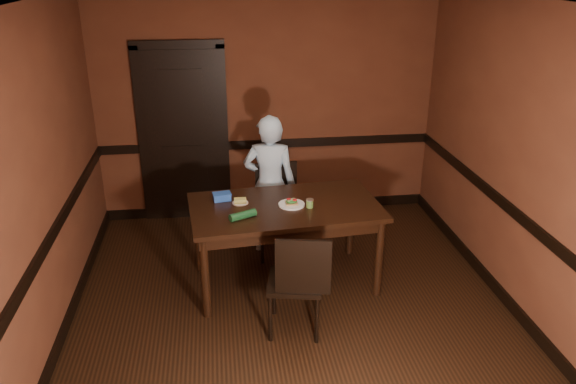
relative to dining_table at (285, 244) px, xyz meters
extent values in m
cube|color=black|center=(0.00, -0.55, -0.42)|extent=(4.00, 4.50, 0.01)
cube|color=silver|center=(0.00, -0.55, 2.28)|extent=(4.00, 4.50, 0.01)
cube|color=#552A19|center=(0.00, 1.70, 0.93)|extent=(4.00, 0.02, 2.70)
cube|color=#552A19|center=(0.00, -2.80, 0.93)|extent=(4.00, 0.02, 2.70)
cube|color=#552A19|center=(-2.00, -0.55, 0.93)|extent=(0.02, 4.50, 2.70)
cube|color=#552A19|center=(2.00, -0.55, 0.93)|extent=(0.02, 4.50, 2.70)
cube|color=black|center=(0.00, 1.69, 0.48)|extent=(4.00, 0.03, 0.10)
cube|color=black|center=(-1.98, -0.55, 0.48)|extent=(0.03, 4.50, 0.10)
cube|color=black|center=(1.99, -0.55, 0.48)|extent=(0.03, 4.50, 0.10)
cube|color=black|center=(0.00, 1.69, -0.36)|extent=(4.00, 0.03, 0.12)
cube|color=black|center=(-1.98, -0.55, -0.36)|extent=(0.03, 4.50, 0.12)
cube|color=black|center=(1.99, -0.55, -0.36)|extent=(0.03, 4.50, 0.12)
cube|color=black|center=(-1.00, 1.66, 0.61)|extent=(0.85, 0.04, 2.05)
cube|color=black|center=(-1.47, 1.68, 0.61)|extent=(0.10, 0.06, 2.15)
cube|color=black|center=(-0.52, 1.68, 0.61)|extent=(0.10, 0.06, 2.15)
cube|color=black|center=(-1.00, 1.68, 1.68)|extent=(1.05, 0.06, 0.10)
cube|color=black|center=(0.00, 0.00, 0.00)|extent=(1.86, 1.15, 0.83)
imported|color=#ACCFEB|center=(-0.07, 0.70, 0.35)|extent=(0.61, 0.46, 1.53)
cylinder|color=white|center=(0.06, -0.01, 0.42)|extent=(0.25, 0.25, 0.01)
cube|color=#A4804F|center=(0.06, -0.01, 0.44)|extent=(0.11, 0.11, 0.02)
ellipsoid|color=#2A8030|center=(0.06, -0.01, 0.46)|extent=(0.11, 0.10, 0.02)
cylinder|color=red|center=(0.04, 0.00, 0.48)|extent=(0.04, 0.04, 0.01)
cylinder|color=red|center=(0.09, -0.02, 0.48)|extent=(0.04, 0.04, 0.01)
cylinder|color=#8BAD61|center=(0.03, -0.04, 0.47)|extent=(0.03, 0.03, 0.01)
cylinder|color=#8BAD61|center=(0.08, 0.01, 0.47)|extent=(0.03, 0.03, 0.01)
cylinder|color=#8BAD61|center=(0.06, -0.01, 0.47)|extent=(0.03, 0.03, 0.01)
cylinder|color=#5F8C3C|center=(0.22, -0.08, 0.45)|extent=(0.07, 0.07, 0.07)
cylinder|color=beige|center=(0.22, -0.08, 0.49)|extent=(0.07, 0.07, 0.01)
cylinder|color=white|center=(-0.42, 0.09, 0.42)|extent=(0.15, 0.15, 0.01)
cube|color=#DAD569|center=(-0.42, 0.09, 0.45)|extent=(0.11, 0.08, 0.04)
cube|color=blue|center=(-0.59, 0.19, 0.45)|extent=(0.18, 0.13, 0.06)
cube|color=blue|center=(-0.59, 0.19, 0.49)|extent=(0.19, 0.14, 0.01)
cylinder|color=#154421|center=(-0.41, -0.25, 0.45)|extent=(0.26, 0.18, 0.07)
camera|label=1|loc=(-0.60, -4.80, 2.58)|focal=35.00mm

